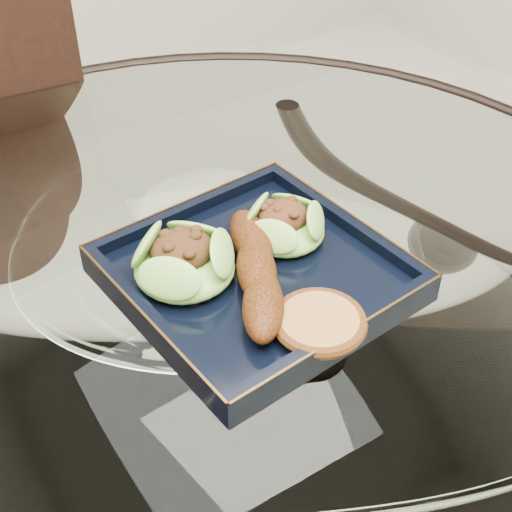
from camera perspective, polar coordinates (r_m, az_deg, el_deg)
dining_table at (r=0.90m, az=-2.62°, el=-8.99°), size 1.13×1.13×0.77m
dining_chair at (r=1.22m, az=-19.24°, el=-0.54°), size 0.44×0.44×0.95m
navy_plate at (r=0.76m, az=0.00°, el=-1.75°), size 0.30×0.30×0.02m
lettuce_wrap_left at (r=0.73m, az=-5.75°, el=-0.58°), size 0.14×0.14×0.04m
lettuce_wrap_right at (r=0.78m, az=2.29°, el=2.36°), size 0.11×0.11×0.03m
roasted_plantain at (r=0.72m, az=0.06°, el=-1.17°), size 0.12×0.19×0.04m
crumb_patty at (r=0.68m, az=5.08°, el=-5.40°), size 0.08×0.08×0.02m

